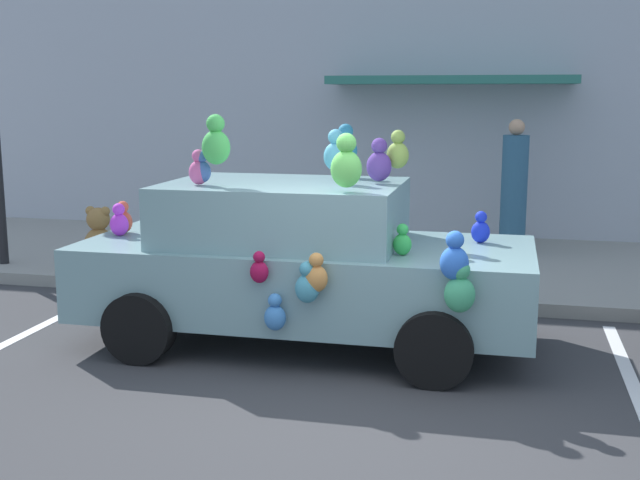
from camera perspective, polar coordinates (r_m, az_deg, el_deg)
ground_plane at (r=6.15m, az=2.48°, el=-12.21°), size 60.00×60.00×0.00m
sidewalk at (r=10.87m, az=7.43°, el=-1.79°), size 24.00×4.00×0.15m
storefront_building at (r=12.79m, az=8.81°, el=14.06°), size 24.00×1.25×6.40m
parking_stripe_front at (r=7.07m, az=21.53°, el=-9.84°), size 0.12×3.60×0.01m
parking_stripe_rear at (r=8.38m, az=-21.02°, el=-6.66°), size 0.12×3.60×0.01m
plush_covered_car at (r=7.54m, az=-1.43°, el=-1.50°), size 4.20×2.06×2.18m
teddy_bear_on_sidewalk at (r=10.60m, az=-15.47°, el=0.04°), size 0.42×0.35×0.80m
pedestrian_near_shopfront at (r=11.44m, az=13.66°, el=3.39°), size 0.36×0.36×1.86m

